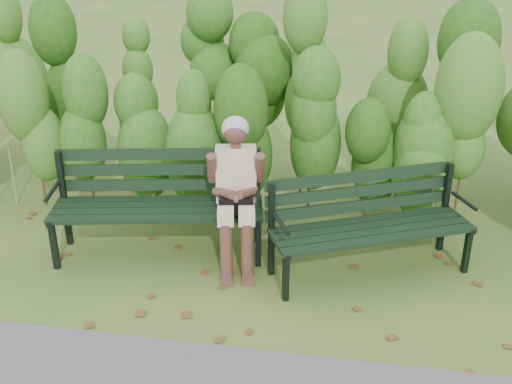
# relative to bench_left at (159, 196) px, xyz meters

# --- Properties ---
(ground) EXTENTS (80.00, 80.00, 0.00)m
(ground) POSITION_rel_bench_left_xyz_m (0.98, -0.46, -0.59)
(ground) COLOR #35581D
(hedge_band) EXTENTS (11.04, 1.67, 2.42)m
(hedge_band) POSITION_rel_bench_left_xyz_m (0.98, 1.40, 0.67)
(hedge_band) COLOR #47381E
(hedge_band) RESTS_ON ground
(leaf_litter) EXTENTS (5.76, 2.10, 0.01)m
(leaf_litter) POSITION_rel_bench_left_xyz_m (1.17, -0.47, -0.59)
(leaf_litter) COLOR brown
(leaf_litter) RESTS_ON ground
(bench_left) EXTENTS (2.10, 1.03, 1.00)m
(bench_left) POSITION_rel_bench_left_xyz_m (0.00, 0.00, 0.00)
(bench_left) COLOR black
(bench_left) RESTS_ON ground
(bench_right) EXTENTS (1.93, 1.32, 0.92)m
(bench_right) POSITION_rel_bench_left_xyz_m (2.00, -0.03, -0.05)
(bench_right) COLOR black
(bench_right) RESTS_ON ground
(seated_woman) EXTENTS (0.57, 0.84, 1.40)m
(seated_woman) POSITION_rel_bench_left_xyz_m (0.78, -0.05, 0.21)
(seated_woman) COLOR beige
(seated_woman) RESTS_ON ground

